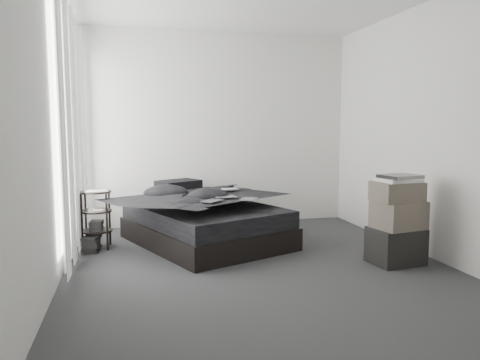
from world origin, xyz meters
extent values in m
cube|color=#323235|center=(0.00, 0.00, 0.00)|extent=(3.60, 4.20, 0.01)
cube|color=silver|center=(0.00, 2.10, 1.30)|extent=(3.60, 0.01, 2.60)
cube|color=silver|center=(0.00, -2.10, 1.30)|extent=(3.60, 0.01, 2.60)
cube|color=silver|center=(-1.80, 0.00, 1.30)|extent=(0.01, 4.20, 2.60)
cube|color=silver|center=(1.80, 0.00, 1.30)|extent=(0.01, 4.20, 2.60)
cube|color=white|center=(-1.78, 0.90, 1.35)|extent=(0.02, 2.00, 2.30)
cube|color=white|center=(-1.73, 0.90, 1.28)|extent=(0.06, 2.12, 2.48)
cube|color=black|center=(-0.35, 1.02, 0.12)|extent=(1.93, 2.16, 0.24)
cube|color=black|center=(-0.35, 1.02, 0.34)|extent=(1.86, 2.10, 0.19)
imported|color=black|center=(-0.33, 0.98, 0.54)|extent=(1.80, 1.91, 0.21)
cube|color=black|center=(-0.66, 1.64, 0.49)|extent=(0.63, 0.54, 0.12)
cube|color=black|center=(-0.60, 1.65, 0.61)|extent=(0.61, 0.54, 0.11)
imported|color=silver|center=(-0.06, 1.19, 0.65)|extent=(0.30, 0.21, 0.02)
cube|color=black|center=(-0.37, 0.50, 0.64)|extent=(0.26, 0.26, 0.01)
cube|color=black|center=(-0.18, 0.72, 0.65)|extent=(0.25, 0.19, 0.01)
cube|color=black|center=(0.03, 0.52, 0.65)|extent=(0.24, 0.27, 0.01)
cylinder|color=black|center=(-1.56, 1.10, 0.31)|extent=(0.36, 0.36, 0.63)
cube|color=white|center=(-1.55, 1.09, 0.63)|extent=(0.26, 0.20, 0.01)
cube|color=black|center=(-1.61, 0.94, 0.08)|extent=(0.20, 0.25, 0.16)
cube|color=black|center=(1.34, -0.19, 0.18)|extent=(0.52, 0.43, 0.35)
cube|color=#5A5147|center=(1.35, -0.19, 0.49)|extent=(0.50, 0.43, 0.27)
cube|color=#5A5147|center=(1.33, -0.19, 0.72)|extent=(0.45, 0.37, 0.19)
cube|color=silver|center=(1.34, -0.19, 0.83)|extent=(0.39, 0.33, 0.04)
cube|color=silver|center=(1.35, -0.19, 0.86)|extent=(0.41, 0.35, 0.03)
camera|label=1|loc=(-1.18, -4.19, 1.35)|focal=35.00mm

